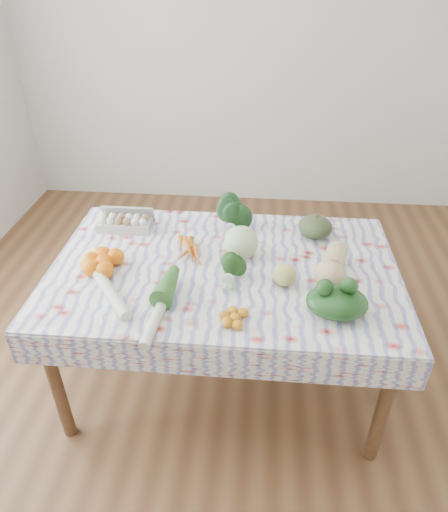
% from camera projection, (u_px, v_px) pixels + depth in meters
% --- Properties ---
extents(ground, '(4.50, 4.50, 0.00)m').
position_uv_depth(ground, '(224.00, 374.00, 2.61)').
color(ground, brown).
rests_on(ground, ground).
extents(wall_back, '(4.00, 0.04, 2.80)m').
position_uv_depth(wall_back, '(248.00, 42.00, 3.69)').
color(wall_back, silver).
rests_on(wall_back, ground).
extents(dining_table, '(1.60, 1.00, 0.75)m').
position_uv_depth(dining_table, '(224.00, 280.00, 2.23)').
color(dining_table, brown).
rests_on(dining_table, ground).
extents(tablecloth, '(1.66, 1.06, 0.01)m').
position_uv_depth(tablecloth, '(224.00, 267.00, 2.19)').
color(tablecloth, white).
rests_on(tablecloth, dining_table).
extents(egg_carton, '(0.29, 0.12, 0.08)m').
position_uv_depth(egg_carton, '(124.00, 224.00, 2.45)').
color(egg_carton, '#AAAAA5').
rests_on(egg_carton, tablecloth).
extents(carrot_bunch, '(0.24, 0.22, 0.04)m').
position_uv_depth(carrot_bunch, '(190.00, 251.00, 2.27)').
color(carrot_bunch, '#C66517').
rests_on(carrot_bunch, tablecloth).
extents(kale_bunch, '(0.19, 0.17, 0.15)m').
position_uv_depth(kale_bunch, '(233.00, 219.00, 2.42)').
color(kale_bunch, '#163817').
rests_on(kale_bunch, tablecloth).
extents(kabocha_squash, '(0.20, 0.20, 0.12)m').
position_uv_depth(kabocha_squash, '(315.00, 227.00, 2.38)').
color(kabocha_squash, '#3B4A28').
rests_on(kabocha_squash, tablecloth).
extents(cabbage, '(0.20, 0.20, 0.17)m').
position_uv_depth(cabbage, '(241.00, 243.00, 2.21)').
color(cabbage, '#BBD290').
rests_on(cabbage, tablecloth).
extents(butternut_squash, '(0.21, 0.32, 0.13)m').
position_uv_depth(butternut_squash, '(333.00, 264.00, 2.09)').
color(butternut_squash, tan).
rests_on(butternut_squash, tablecloth).
extents(orange_cluster, '(0.30, 0.30, 0.09)m').
position_uv_depth(orange_cluster, '(104.00, 262.00, 2.14)').
color(orange_cluster, orange).
rests_on(orange_cluster, tablecloth).
extents(broccoli, '(0.14, 0.14, 0.10)m').
position_uv_depth(broccoli, '(228.00, 271.00, 2.07)').
color(broccoli, '#1C4616').
rests_on(broccoli, tablecloth).
extents(mandarin_cluster, '(0.18, 0.18, 0.05)m').
position_uv_depth(mandarin_cluster, '(235.00, 317.00, 1.85)').
color(mandarin_cluster, orange).
rests_on(mandarin_cluster, tablecloth).
extents(grapefruit, '(0.11, 0.11, 0.11)m').
position_uv_depth(grapefruit, '(285.00, 275.00, 2.04)').
color(grapefruit, tan).
rests_on(grapefruit, tablecloth).
extents(spinach_bag, '(0.26, 0.22, 0.11)m').
position_uv_depth(spinach_bag, '(337.00, 302.00, 1.88)').
color(spinach_bag, '#143412').
rests_on(spinach_bag, tablecloth).
extents(daikon, '(0.26, 0.32, 0.05)m').
position_uv_depth(daikon, '(111.00, 294.00, 1.97)').
color(daikon, beige).
rests_on(daikon, tablecloth).
extents(leek, '(0.08, 0.46, 0.05)m').
position_uv_depth(leek, '(160.00, 308.00, 1.90)').
color(leek, silver).
rests_on(leek, tablecloth).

